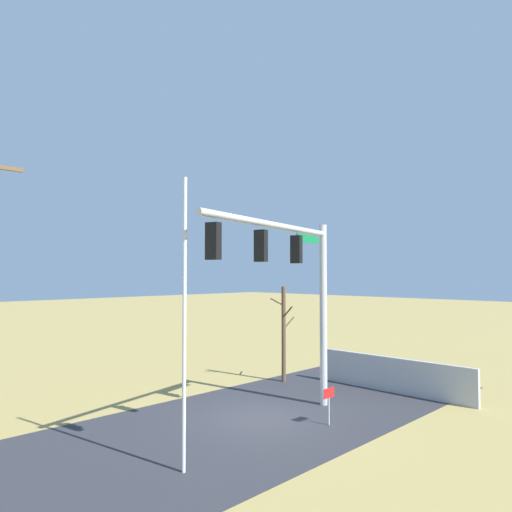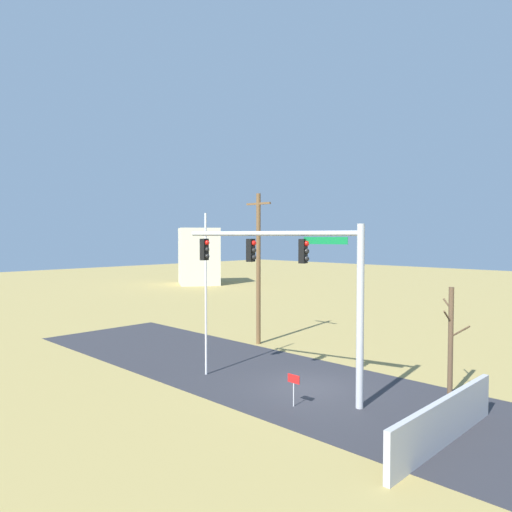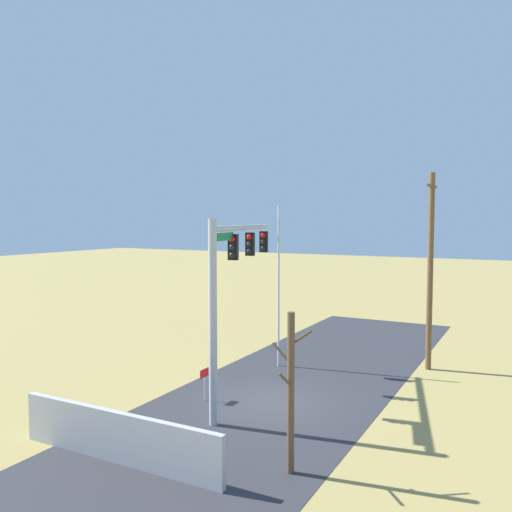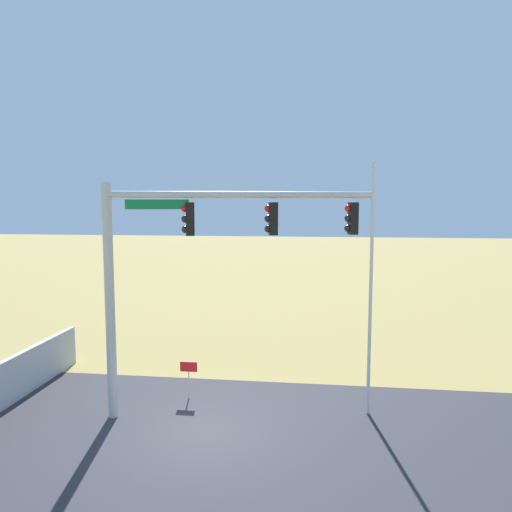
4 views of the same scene
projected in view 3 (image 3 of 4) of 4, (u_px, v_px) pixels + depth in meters
ground_plane at (269, 402)px, 20.00m from camera, size 160.00×160.00×0.00m
road_surface at (310, 374)px, 23.53m from camera, size 28.00×8.00×0.01m
sidewalk_corner at (196, 435)px, 16.87m from camera, size 6.00×6.00×0.01m
retaining_fence at (117, 437)px, 14.96m from camera, size 0.20×7.05×1.47m
signal_mast at (233, 271)px, 19.69m from camera, size 7.74×2.07×6.89m
flagpole at (279, 287)px, 24.64m from camera, size 0.10×0.10×7.48m
utility_pole at (430, 268)px, 24.03m from camera, size 1.90×0.26×8.95m
bare_tree at (291, 391)px, 14.23m from camera, size 1.27×1.02×4.41m
open_sign at (204, 377)px, 20.08m from camera, size 0.56×0.04×1.22m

